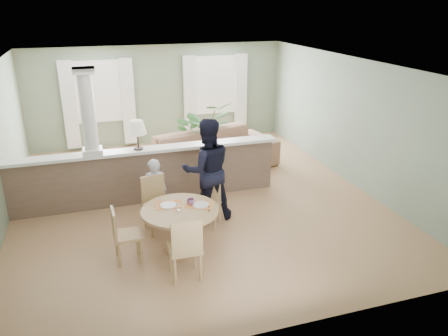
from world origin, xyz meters
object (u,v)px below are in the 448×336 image
object	(u,v)px
chair_far_man	(210,201)
child_person	(155,192)
houseplant	(201,133)
dining_table	(181,217)
chair_near	(186,246)
chair_side	(122,233)
sofa	(211,153)
chair_far_boy	(156,201)
man_person	(207,170)

from	to	relation	value
chair_far_man	child_person	world-z (taller)	child_person
houseplant	dining_table	world-z (taller)	houseplant
houseplant	chair_far_man	size ratio (longest dim) A/B	1.86
chair_near	chair_side	bearing A→B (deg)	-43.45
dining_table	chair_far_man	world-z (taller)	chair_far_man
dining_table	chair_side	distance (m)	0.92
houseplant	dining_table	bearing A→B (deg)	-109.30
sofa	chair_side	size ratio (longest dim) A/B	3.58
chair_far_boy	chair_side	xyz separation A→B (m)	(-0.65, -0.86, -0.05)
man_person	chair_near	bearing A→B (deg)	68.06
man_person	chair_far_boy	bearing A→B (deg)	11.16
chair_side	child_person	distance (m)	1.29
sofa	chair_far_man	size ratio (longest dim) A/B	3.79
chair_far_boy	chair_near	size ratio (longest dim) A/B	0.96
houseplant	chair_side	size ratio (longest dim) A/B	1.75
child_person	dining_table	bearing A→B (deg)	103.37
houseplant	dining_table	size ratio (longest dim) A/B	1.27
houseplant	man_person	world-z (taller)	man_person
chair_side	man_person	size ratio (longest dim) A/B	0.47
man_person	dining_table	bearing A→B (deg)	56.59
chair_side	man_person	world-z (taller)	man_person
sofa	chair_side	xyz separation A→B (m)	(-2.34, -3.26, 0.03)
chair_near	man_person	xyz separation A→B (m)	(0.82, 1.79, 0.39)
dining_table	chair_side	size ratio (longest dim) A/B	1.38
houseplant	chair_side	xyz separation A→B (m)	(-2.27, -3.89, -0.29)
chair_far_man	sofa	bearing A→B (deg)	106.06
dining_table	sofa	bearing A→B (deg)	66.15
sofa	chair_far_man	distance (m)	2.63
chair_near	man_person	size ratio (longest dim) A/B	0.53
sofa	chair_far_boy	xyz separation A→B (m)	(-1.69, -2.39, 0.08)
sofa	chair_near	xyz separation A→B (m)	(-1.53, -4.04, 0.10)
sofa	child_person	world-z (taller)	child_person
dining_table	man_person	xyz separation A→B (m)	(0.71, 0.98, 0.36)
chair_far_man	man_person	xyz separation A→B (m)	(0.04, 0.27, 0.49)
chair_far_man	chair_side	size ratio (longest dim) A/B	0.94
dining_table	man_person	size ratio (longest dim) A/B	0.64
chair_far_boy	sofa	bearing A→B (deg)	44.45
chair_side	chair_near	bearing A→B (deg)	-136.20
houseplant	child_person	xyz separation A→B (m)	(-1.59, -2.81, -0.16)
chair_side	child_person	world-z (taller)	child_person
dining_table	chair_near	size ratio (longest dim) A/B	1.21
chair_far_boy	man_person	world-z (taller)	man_person
chair_side	man_person	xyz separation A→B (m)	(1.62, 1.01, 0.46)
dining_table	child_person	size ratio (longest dim) A/B	0.99
chair_near	child_person	bearing A→B (deg)	-85.31
chair_near	chair_far_boy	bearing A→B (deg)	-83.99
chair_far_man	man_person	distance (m)	0.56
sofa	houseplant	size ratio (longest dim) A/B	2.04
chair_far_boy	chair_far_man	distance (m)	0.95
child_person	sofa	bearing A→B (deg)	-126.97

